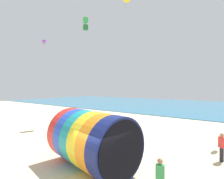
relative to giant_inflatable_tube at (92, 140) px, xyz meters
name	(u,v)px	position (x,y,z in m)	size (l,w,h in m)	color
sea	(211,107)	(1.41, 39.73, -1.59)	(120.00, 40.00, 0.10)	teal
giant_inflatable_tube	(92,140)	(0.00, 0.00, 0.00)	(5.70, 4.25, 3.28)	red
kite_handler	(160,179)	(4.31, -0.57, -0.72)	(0.41, 0.33, 1.78)	#726651
kite_purple_parafoil	(44,41)	(-8.38, 2.28, 7.51)	(0.94, 0.57, 0.48)	purple
kite_green_box	(85,24)	(-9.16, 8.68, 11.23)	(0.80, 0.80, 1.66)	green
bystander_near_water	(222,147)	(6.03, 5.45, -0.71)	(0.42, 0.35, 1.80)	black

